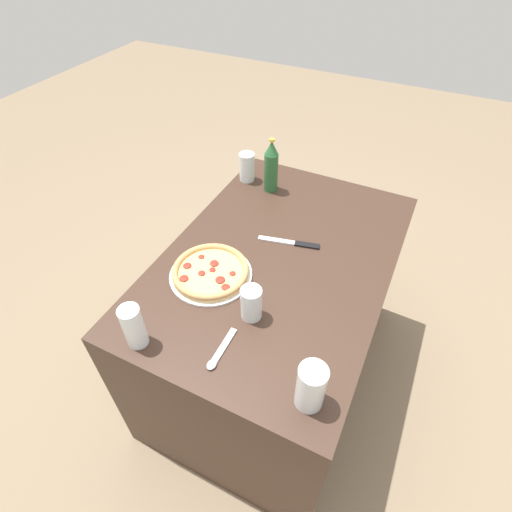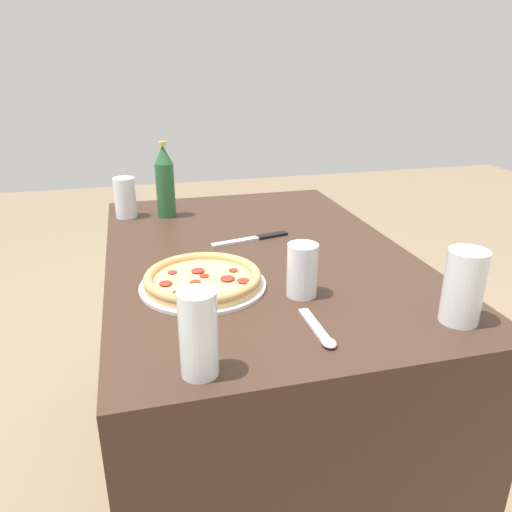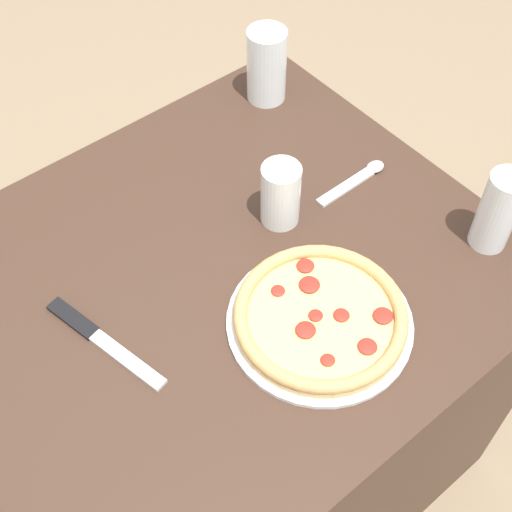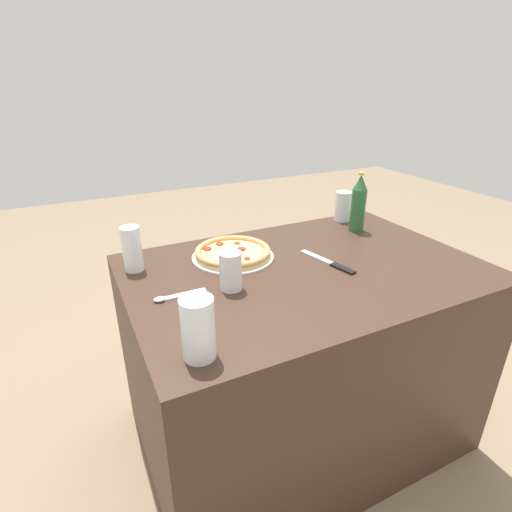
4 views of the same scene
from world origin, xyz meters
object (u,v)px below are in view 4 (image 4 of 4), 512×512
at_px(glass_red_wine, 198,331).
at_px(knife, 329,263).
at_px(glass_mango_juice, 342,207).
at_px(spoon, 174,297).
at_px(beer_bottle, 358,204).
at_px(pizza_veggie, 233,253).
at_px(glass_lemonade, 231,273).
at_px(glass_orange_juice, 132,251).

bearing_deg(glass_red_wine, knife, -153.65).
relative_size(glass_mango_juice, spoon, 0.83).
height_order(glass_mango_juice, beer_bottle, beer_bottle).
bearing_deg(knife, glass_red_wine, 26.35).
bearing_deg(knife, pizza_veggie, -34.36).
height_order(glass_mango_juice, glass_red_wine, glass_red_wine).
height_order(glass_mango_juice, spoon, glass_mango_juice).
bearing_deg(glass_lemonade, pizza_veggie, -114.55).
bearing_deg(pizza_veggie, glass_mango_juice, -164.96).
bearing_deg(glass_lemonade, glass_red_wine, 54.33).
xyz_separation_m(glass_lemonade, glass_red_wine, (0.19, 0.27, 0.02)).
height_order(glass_lemonade, knife, glass_lemonade).
xyz_separation_m(beer_bottle, knife, (0.30, 0.22, -0.11)).
bearing_deg(glass_mango_juice, pizza_veggie, 15.04).
bearing_deg(glass_lemonade, beer_bottle, -160.49).
xyz_separation_m(glass_mango_juice, glass_orange_juice, (0.94, 0.11, 0.01)).
height_order(pizza_veggie, spoon, pizza_veggie).
xyz_separation_m(pizza_veggie, knife, (-0.28, 0.19, -0.01)).
relative_size(glass_mango_juice, glass_red_wine, 0.86).
relative_size(pizza_veggie, glass_lemonade, 2.44).
height_order(glass_orange_juice, beer_bottle, beer_bottle).
bearing_deg(knife, glass_mango_juice, -132.17).
height_order(beer_bottle, knife, beer_bottle).
relative_size(glass_orange_juice, knife, 0.64).
distance_m(glass_mango_juice, glass_orange_juice, 0.94).
bearing_deg(pizza_veggie, beer_bottle, -176.89).
relative_size(glass_mango_juice, beer_bottle, 0.53).
bearing_deg(spoon, beer_bottle, -165.63).
height_order(beer_bottle, spoon, beer_bottle).
relative_size(glass_lemonade, glass_red_wine, 0.79).
distance_m(pizza_veggie, beer_bottle, 0.59).
relative_size(glass_red_wine, beer_bottle, 0.62).
distance_m(pizza_veggie, glass_red_wine, 0.56).
xyz_separation_m(glass_orange_juice, glass_red_wine, (-0.05, 0.53, 0.00)).
bearing_deg(knife, spoon, -0.75).
xyz_separation_m(knife, spoon, (0.55, -0.01, 0.00)).
relative_size(glass_orange_juice, spoon, 0.96).
xyz_separation_m(glass_red_wine, knife, (-0.57, -0.28, -0.07)).
height_order(glass_orange_juice, glass_red_wine, same).
bearing_deg(glass_red_wine, glass_mango_juice, -144.42).
bearing_deg(glass_orange_juice, glass_mango_juice, -173.59).
bearing_deg(knife, glass_lemonade, 2.19).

